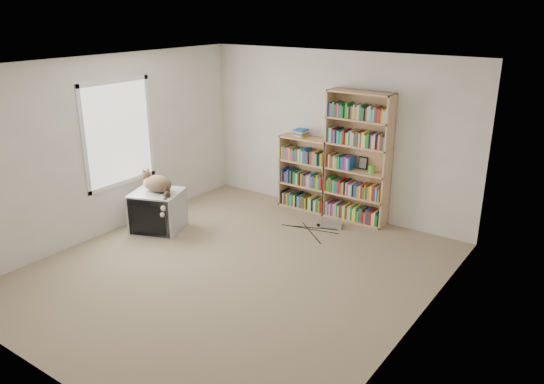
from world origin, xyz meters
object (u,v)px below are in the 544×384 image
Objects in this scene: bookcase_tall at (358,161)px; bookcase_short at (306,176)px; cat at (159,187)px; crt_tv at (158,211)px; dvd_player at (332,224)px.

bookcase_tall is 0.98m from bookcase_short.
bookcase_tall is 1.68× the size of bookcase_short.
bookcase_tall reaches higher than bookcase_short.
cat is 2.93m from bookcase_tall.
bookcase_short reaches higher than crt_tv.
dvd_player is (-0.16, -0.45, -0.89)m from bookcase_tall.
cat is at bearing -161.81° from dvd_player.
crt_tv is 2.71× the size of dvd_player.
dvd_player is (2.01, 1.56, -0.26)m from crt_tv.
bookcase_short reaches higher than cat.
cat reaches higher than crt_tv.
bookcase_tall is at bearing 36.49° from cat.
crt_tv is at bearing -162.88° from dvd_player.
cat is 2.14× the size of dvd_player.
cat is at bearing -136.26° from bookcase_tall.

